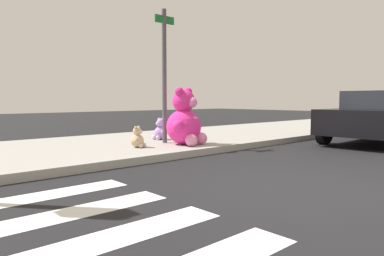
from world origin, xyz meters
TOP-DOWN VIEW (x-y plane):
  - ground_plane at (0.00, 0.00)m, footprint 60.00×60.00m
  - sidewalk at (0.00, 5.20)m, footprint 28.00×4.40m
  - sign_pole at (1.00, 4.40)m, footprint 0.56×0.11m
  - plush_pink_large at (1.15, 3.81)m, footprint 1.00×0.95m
  - plush_white at (1.65, 4.45)m, footprint 0.49×0.46m
  - plush_lavender at (1.35, 5.04)m, footprint 0.39×0.44m
  - plush_tan at (0.04, 4.13)m, footprint 0.33×0.34m
  - car_black at (6.27, 1.38)m, footprint 4.45×2.06m

SIDE VIEW (x-z plane):
  - ground_plane at x=0.00m, z-range 0.00..0.00m
  - sidewalk at x=0.00m, z-range 0.00..0.15m
  - plush_tan at x=0.04m, z-range 0.10..0.58m
  - plush_lavender at x=1.35m, z-range 0.09..0.67m
  - plush_white at x=1.65m, z-range 0.08..0.73m
  - plush_pink_large at x=1.15m, z-range 0.02..1.36m
  - car_black at x=6.27m, z-range 0.02..1.46m
  - sign_pole at x=1.00m, z-range 0.25..3.45m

